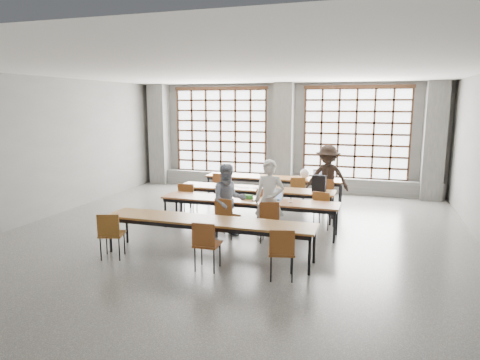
# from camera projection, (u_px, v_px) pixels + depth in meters

# --- Properties ---
(floor) EXTENTS (11.00, 11.00, 0.00)m
(floor) POSITION_uv_depth(u_px,v_px,m) (233.00, 236.00, 9.29)
(floor) COLOR #464644
(floor) RESTS_ON ground
(ceiling) EXTENTS (11.00, 11.00, 0.00)m
(ceiling) POSITION_uv_depth(u_px,v_px,m) (233.00, 70.00, 8.67)
(ceiling) COLOR silver
(ceiling) RESTS_ON floor
(wall_back) EXTENTS (10.00, 0.00, 10.00)m
(wall_back) POSITION_uv_depth(u_px,v_px,m) (285.00, 137.00, 14.14)
(wall_back) COLOR #5D5D5A
(wall_back) RESTS_ON floor
(wall_front) EXTENTS (10.00, 0.00, 10.00)m
(wall_front) POSITION_uv_depth(u_px,v_px,m) (40.00, 227.00, 3.81)
(wall_front) COLOR #5D5D5A
(wall_front) RESTS_ON floor
(wall_left) EXTENTS (0.00, 11.00, 11.00)m
(wall_left) POSITION_uv_depth(u_px,v_px,m) (40.00, 149.00, 10.46)
(wall_left) COLOR #5D5D5A
(wall_left) RESTS_ON floor
(column_left) EXTENTS (0.60, 0.55, 3.50)m
(column_left) POSITION_uv_depth(u_px,v_px,m) (159.00, 135.00, 15.21)
(column_left) COLOR #4F4F4D
(column_left) RESTS_ON floor
(column_mid) EXTENTS (0.60, 0.55, 3.50)m
(column_mid) POSITION_uv_depth(u_px,v_px,m) (284.00, 138.00, 13.88)
(column_mid) COLOR #4F4F4D
(column_mid) RESTS_ON floor
(column_right) EXTENTS (0.60, 0.55, 3.50)m
(column_right) POSITION_uv_depth(u_px,v_px,m) (434.00, 141.00, 12.55)
(column_right) COLOR #4F4F4D
(column_right) RESTS_ON floor
(window_left) EXTENTS (3.32, 0.12, 3.00)m
(window_left) POSITION_uv_depth(u_px,v_px,m) (221.00, 131.00, 14.71)
(window_left) COLOR white
(window_left) RESTS_ON wall_back
(window_right) EXTENTS (3.32, 0.12, 3.00)m
(window_right) POSITION_uv_depth(u_px,v_px,m) (356.00, 134.00, 13.38)
(window_right) COLOR white
(window_right) RESTS_ON wall_back
(sill_ledge) EXTENTS (9.80, 0.35, 0.50)m
(sill_ledge) POSITION_uv_depth(u_px,v_px,m) (283.00, 182.00, 14.22)
(sill_ledge) COLOR #4F4F4D
(sill_ledge) RESTS_ON floor
(desk_row_a) EXTENTS (4.00, 0.70, 0.73)m
(desk_row_a) POSITION_uv_depth(u_px,v_px,m) (273.00, 179.00, 12.45)
(desk_row_a) COLOR brown
(desk_row_a) RESTS_ON floor
(desk_row_b) EXTENTS (4.00, 0.70, 0.73)m
(desk_row_b) POSITION_uv_depth(u_px,v_px,m) (255.00, 190.00, 10.85)
(desk_row_b) COLOR brown
(desk_row_b) RESTS_ON floor
(desk_row_c) EXTENTS (4.00, 0.70, 0.73)m
(desk_row_c) POSITION_uv_depth(u_px,v_px,m) (248.00, 202.00, 9.54)
(desk_row_c) COLOR brown
(desk_row_c) RESTS_ON floor
(desk_row_d) EXTENTS (4.00, 0.70, 0.73)m
(desk_row_d) POSITION_uv_depth(u_px,v_px,m) (208.00, 223.00, 7.90)
(desk_row_d) COLOR brown
(desk_row_d) RESTS_ON floor
(chair_back_left) EXTENTS (0.44, 0.44, 0.88)m
(chair_back_left) POSITION_uv_depth(u_px,v_px,m) (221.00, 185.00, 12.30)
(chair_back_left) COLOR brown
(chair_back_left) RESTS_ON floor
(chair_back_mid) EXTENTS (0.51, 0.51, 0.88)m
(chair_back_mid) POSITION_uv_depth(u_px,v_px,m) (297.00, 189.00, 11.64)
(chair_back_mid) COLOR brown
(chair_back_mid) RESTS_ON floor
(chair_back_right) EXTENTS (0.43, 0.43, 0.88)m
(chair_back_right) POSITION_uv_depth(u_px,v_px,m) (326.00, 191.00, 11.41)
(chair_back_right) COLOR brown
(chair_back_right) RESTS_ON floor
(chair_mid_left) EXTENTS (0.47, 0.47, 0.88)m
(chair_mid_left) POSITION_uv_depth(u_px,v_px,m) (187.00, 196.00, 10.75)
(chair_mid_left) COLOR brown
(chair_mid_left) RESTS_ON floor
(chair_mid_centre) EXTENTS (0.50, 0.50, 0.88)m
(chair_mid_centre) POSITION_uv_depth(u_px,v_px,m) (265.00, 202.00, 10.16)
(chair_mid_centre) COLOR brown
(chair_mid_centre) RESTS_ON floor
(chair_mid_right) EXTENTS (0.52, 0.52, 0.88)m
(chair_mid_right) POSITION_uv_depth(u_px,v_px,m) (323.00, 206.00, 9.76)
(chair_mid_right) COLOR brown
(chair_mid_right) RESTS_ON floor
(chair_front_left) EXTENTS (0.48, 0.48, 0.88)m
(chair_front_left) POSITION_uv_depth(u_px,v_px,m) (226.00, 214.00, 9.06)
(chair_front_left) COLOR brown
(chair_front_left) RESTS_ON floor
(chair_front_right) EXTENTS (0.52, 0.52, 0.88)m
(chair_front_right) POSITION_uv_depth(u_px,v_px,m) (269.00, 217.00, 8.79)
(chair_front_right) COLOR brown
(chair_front_right) RESTS_ON floor
(chair_near_left) EXTENTS (0.52, 0.53, 0.88)m
(chair_near_left) POSITION_uv_depth(u_px,v_px,m) (111.00, 231.00, 7.83)
(chair_near_left) COLOR brown
(chair_near_left) RESTS_ON floor
(chair_near_mid) EXTENTS (0.44, 0.44, 0.88)m
(chair_near_mid) POSITION_uv_depth(u_px,v_px,m) (206.00, 241.00, 7.27)
(chair_near_mid) COLOR brown
(chair_near_mid) RESTS_ON floor
(chair_near_right) EXTENTS (0.51, 0.51, 0.88)m
(chair_near_right) POSITION_uv_depth(u_px,v_px,m) (282.00, 249.00, 6.88)
(chair_near_right) COLOR brown
(chair_near_right) RESTS_ON floor
(student_male) EXTENTS (0.63, 0.41, 1.71)m
(student_male) POSITION_uv_depth(u_px,v_px,m) (269.00, 201.00, 8.86)
(student_male) COLOR silver
(student_male) RESTS_ON floor
(student_female) EXTENTS (0.96, 0.90, 1.58)m
(student_female) POSITION_uv_depth(u_px,v_px,m) (228.00, 201.00, 9.13)
(student_female) COLOR navy
(student_female) RESTS_ON floor
(student_back) EXTENTS (1.17, 0.73, 1.75)m
(student_back) POSITION_uv_depth(u_px,v_px,m) (327.00, 178.00, 11.47)
(student_back) COLOR black
(student_back) RESTS_ON floor
(laptop_front) EXTENTS (0.40, 0.35, 0.26)m
(laptop_front) POSITION_uv_depth(u_px,v_px,m) (274.00, 197.00, 9.45)
(laptop_front) COLOR #BABABF
(laptop_front) RESTS_ON desk_row_c
(laptop_back) EXTENTS (0.44, 0.40, 0.26)m
(laptop_back) POSITION_uv_depth(u_px,v_px,m) (320.00, 177.00, 12.14)
(laptop_back) COLOR #B0B0B5
(laptop_back) RESTS_ON desk_row_a
(mouse) EXTENTS (0.10, 0.07, 0.04)m
(mouse) POSITION_uv_depth(u_px,v_px,m) (290.00, 202.00, 9.22)
(mouse) COLOR white
(mouse) RESTS_ON desk_row_c
(green_box) EXTENTS (0.26, 0.13, 0.09)m
(green_box) POSITION_uv_depth(u_px,v_px,m) (247.00, 197.00, 9.61)
(green_box) COLOR #307F29
(green_box) RESTS_ON desk_row_c
(phone) EXTENTS (0.14, 0.11, 0.01)m
(phone) POSITION_uv_depth(u_px,v_px,m) (255.00, 201.00, 9.38)
(phone) COLOR black
(phone) RESTS_ON desk_row_c
(paper_sheet_a) EXTENTS (0.36, 0.31, 0.00)m
(paper_sheet_a) POSITION_uv_depth(u_px,v_px,m) (233.00, 186.00, 11.06)
(paper_sheet_a) COLOR white
(paper_sheet_a) RESTS_ON desk_row_b
(paper_sheet_b) EXTENTS (0.31, 0.22, 0.00)m
(paper_sheet_b) POSITION_uv_depth(u_px,v_px,m) (243.00, 188.00, 10.88)
(paper_sheet_b) COLOR white
(paper_sheet_b) RESTS_ON desk_row_b
(paper_sheet_c) EXTENTS (0.33, 0.26, 0.00)m
(paper_sheet_c) POSITION_uv_depth(u_px,v_px,m) (259.00, 188.00, 10.81)
(paper_sheet_c) COLOR silver
(paper_sheet_c) RESTS_ON desk_row_b
(backpack) EXTENTS (0.33, 0.22, 0.40)m
(backpack) POSITION_uv_depth(u_px,v_px,m) (319.00, 183.00, 10.37)
(backpack) COLOR black
(backpack) RESTS_ON desk_row_b
(plastic_bag) EXTENTS (0.31, 0.28, 0.29)m
(plastic_bag) POSITION_uv_depth(u_px,v_px,m) (305.00, 173.00, 12.20)
(plastic_bag) COLOR white
(plastic_bag) RESTS_ON desk_row_a
(red_pouch) EXTENTS (0.21, 0.10, 0.06)m
(red_pouch) POSITION_uv_depth(u_px,v_px,m) (112.00, 232.00, 7.91)
(red_pouch) COLOR #AB152A
(red_pouch) RESTS_ON chair_near_left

